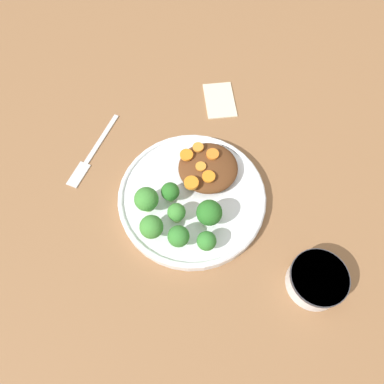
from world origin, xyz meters
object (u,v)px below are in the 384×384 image
at_px(fork, 90,156).
at_px(napkin, 220,100).
at_px(dip_bowl, 317,280).
at_px(plate, 192,197).

xyz_separation_m(fork, napkin, (-0.11, 0.30, -0.00)).
relative_size(dip_bowl, napkin, 0.96).
distance_m(plate, dip_bowl, 0.27).
xyz_separation_m(plate, fork, (-0.13, -0.20, -0.01)).
height_order(plate, fork, plate).
bearing_deg(plate, dip_bowl, 43.80).
height_order(dip_bowl, fork, dip_bowl).
bearing_deg(plate, fork, -124.04).
height_order(plate, napkin, plate).
bearing_deg(napkin, fork, -69.84).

